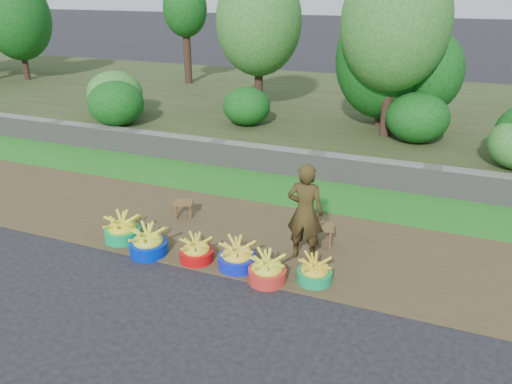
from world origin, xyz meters
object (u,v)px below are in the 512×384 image
at_px(basin_e, 267,270).
at_px(basin_f, 315,272).
at_px(basin_c, 196,251).
at_px(stool_right, 321,229).
at_px(basin_b, 148,243).
at_px(basin_d, 237,257).
at_px(stool_left, 183,205).
at_px(vendor_woman, 305,212).
at_px(basin_a, 122,230).

xyz_separation_m(basin_e, basin_f, (0.59, 0.22, -0.01)).
distance_m(basin_c, stool_right, 1.89).
xyz_separation_m(basin_b, basin_d, (1.38, 0.13, -0.01)).
relative_size(basin_c, basin_f, 1.03).
bearing_deg(stool_right, basin_b, -152.64).
relative_size(basin_f, stool_left, 1.21).
relative_size(basin_d, vendor_woman, 0.37).
bearing_deg(stool_left, vendor_woman, -13.55).
bearing_deg(basin_c, stool_right, 35.48).
bearing_deg(basin_b, stool_right, 27.36).
bearing_deg(basin_e, basin_d, 162.61).
bearing_deg(stool_left, stool_right, -2.42).
distance_m(basin_b, basin_f, 2.49).
bearing_deg(stool_right, basin_f, -79.09).
relative_size(basin_a, basin_f, 1.17).
distance_m(basin_b, basin_c, 0.76).
distance_m(basin_e, stool_left, 2.42).
relative_size(basin_b, basin_c, 1.14).
distance_m(basin_a, basin_b, 0.65).
bearing_deg(basin_f, basin_b, -175.66).
distance_m(basin_c, basin_f, 1.73).
xyz_separation_m(basin_b, stool_right, (2.29, 1.18, 0.10)).
bearing_deg(stool_right, vendor_woman, -105.53).
distance_m(basin_a, basin_d, 1.99).
xyz_separation_m(stool_left, vendor_woman, (2.31, -0.56, 0.50)).
xyz_separation_m(basin_c, basin_e, (1.13, -0.12, 0.01)).
xyz_separation_m(basin_f, stool_right, (-0.19, 1.00, 0.13)).
bearing_deg(basin_a, basin_e, -5.54).
distance_m(basin_d, vendor_woman, 1.14).
relative_size(basin_d, basin_f, 1.14).
height_order(basin_a, stool_left, basin_a).
height_order(basin_b, basin_d, basin_b).
bearing_deg(basin_f, basin_d, -177.02).
height_order(basin_d, basin_f, basin_d).
distance_m(basin_a, basin_f, 3.09).
bearing_deg(stool_right, stool_left, 177.58).
relative_size(basin_e, basin_f, 1.09).
distance_m(basin_d, stool_left, 1.91).
relative_size(basin_a, basin_e, 1.08).
height_order(basin_b, basin_f, basin_b).
xyz_separation_m(basin_a, basin_e, (2.50, -0.24, -0.01)).
bearing_deg(vendor_woman, basin_b, 16.79).
bearing_deg(basin_d, basin_a, 177.61).
distance_m(basin_e, basin_f, 0.63).
xyz_separation_m(basin_b, stool_left, (-0.14, 1.29, 0.06)).
bearing_deg(basin_f, basin_a, 179.52).
bearing_deg(stool_right, basin_d, -130.79).
xyz_separation_m(basin_d, vendor_woman, (0.78, 0.60, 0.56)).
distance_m(basin_e, vendor_woman, 0.99).
bearing_deg(basin_f, basin_e, -159.95).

